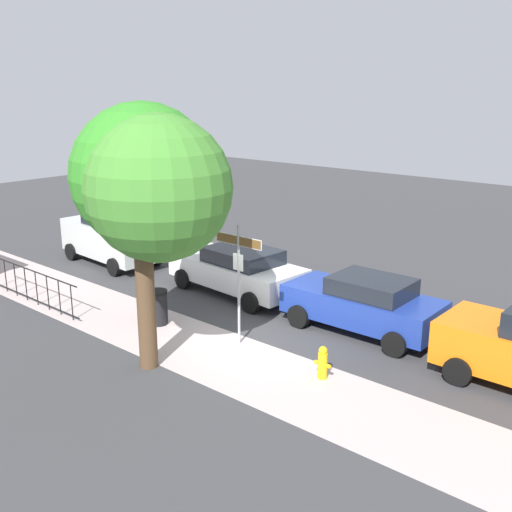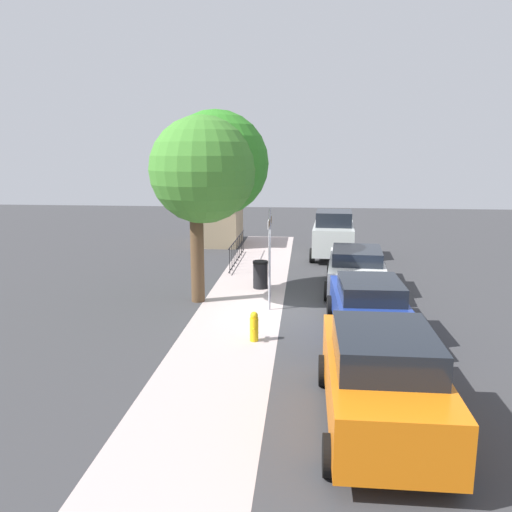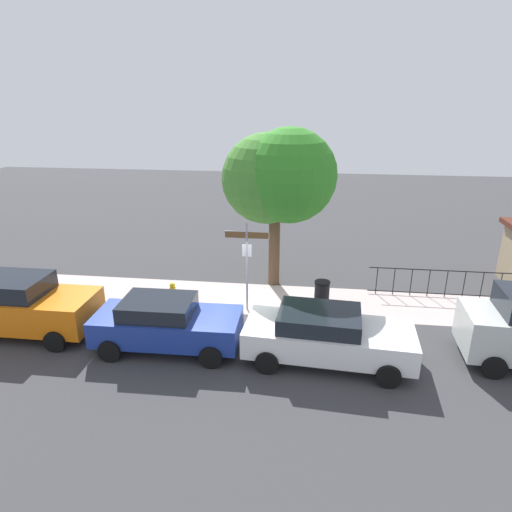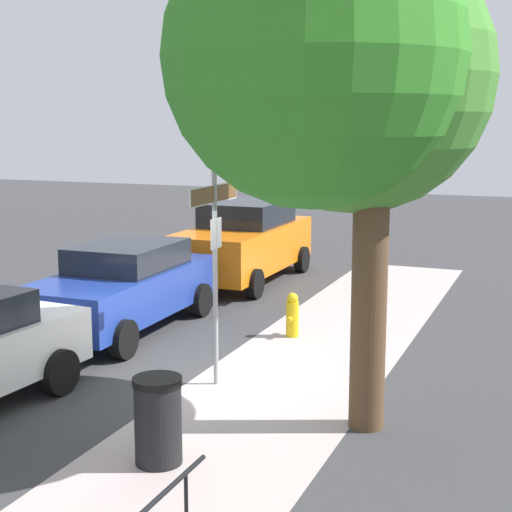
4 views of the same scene
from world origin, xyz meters
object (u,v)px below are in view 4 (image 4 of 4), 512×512
Objects in this scene: trash_bin at (158,420)px; car_blue at (123,286)px; shade_tree at (335,74)px; fire_hydrant at (292,315)px; street_sign at (215,236)px; car_orange at (244,241)px.

car_blue is at bearing -144.63° from trash_bin.
shade_tree is 7.81× the size of fire_hydrant.
street_sign is 7.30m from car_orange.
shade_tree is 6.49m from car_blue.
car_orange is 4.86m from fire_hydrant.
car_blue reaches higher than trash_bin.
trash_bin is at bearing 34.43° from car_blue.
car_orange is at bearing -150.35° from shade_tree.
fire_hydrant is at bearing -154.25° from shade_tree.
trash_bin is (2.58, 0.50, -1.65)m from street_sign.
car_orange is 1.07× the size of car_blue.
car_blue is at bearing -121.52° from shade_tree.
shade_tree is 9.42m from car_orange.
car_orange is 9.82m from trash_bin.
car_blue is 5.47× the size of fire_hydrant.
trash_bin is (1.70, -1.44, -3.75)m from shade_tree.
street_sign is 0.69× the size of car_orange.
trash_bin is at bearing 17.50° from car_orange.
shade_tree is (0.88, 1.94, 2.10)m from street_sign.
fire_hydrant is (-0.73, 2.95, -0.42)m from car_blue.
car_orange is at bearing -160.35° from street_sign.
trash_bin is at bearing -40.29° from shade_tree.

